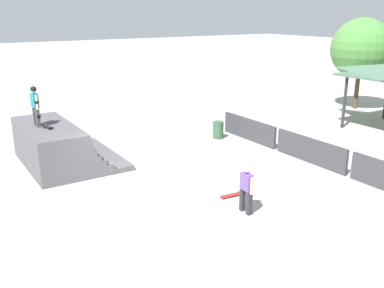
{
  "coord_description": "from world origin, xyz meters",
  "views": [
    {
      "loc": [
        13.37,
        -5.55,
        6.05
      ],
      "look_at": [
        -0.48,
        3.32,
        0.94
      ],
      "focal_mm": 40.0,
      "sensor_mm": 36.0,
      "label": 1
    }
  ],
  "objects_px": {
    "skateboard_on_deck": "(47,127)",
    "tree_beside_pavilion": "(361,49)",
    "skater_on_deck": "(35,103)",
    "trash_bin": "(218,130)",
    "skateboard_on_ground": "(232,195)",
    "bystander_walking": "(246,187)"
  },
  "relations": [
    {
      "from": "skateboard_on_ground",
      "to": "trash_bin",
      "type": "relative_size",
      "value": 1.02
    },
    {
      "from": "skateboard_on_deck",
      "to": "trash_bin",
      "type": "relative_size",
      "value": 0.92
    },
    {
      "from": "skater_on_deck",
      "to": "trash_bin",
      "type": "distance_m",
      "value": 8.76
    },
    {
      "from": "skater_on_deck",
      "to": "skateboard_on_ground",
      "type": "height_order",
      "value": "skater_on_deck"
    },
    {
      "from": "skater_on_deck",
      "to": "skateboard_on_ground",
      "type": "xyz_separation_m",
      "value": [
        6.52,
        4.74,
        -2.57
      ]
    },
    {
      "from": "bystander_walking",
      "to": "trash_bin",
      "type": "height_order",
      "value": "bystander_walking"
    },
    {
      "from": "skater_on_deck",
      "to": "skateboard_on_deck",
      "type": "distance_m",
      "value": 1.02
    },
    {
      "from": "skater_on_deck",
      "to": "tree_beside_pavilion",
      "type": "relative_size",
      "value": 0.28
    },
    {
      "from": "skater_on_deck",
      "to": "skateboard_on_deck",
      "type": "relative_size",
      "value": 2.03
    },
    {
      "from": "skateboard_on_deck",
      "to": "tree_beside_pavilion",
      "type": "xyz_separation_m",
      "value": [
        -0.76,
        19.84,
        2.05
      ]
    },
    {
      "from": "skateboard_on_deck",
      "to": "tree_beside_pavilion",
      "type": "distance_m",
      "value": 19.96
    },
    {
      "from": "tree_beside_pavilion",
      "to": "trash_bin",
      "type": "height_order",
      "value": "tree_beside_pavilion"
    },
    {
      "from": "skater_on_deck",
      "to": "skateboard_on_deck",
      "type": "height_order",
      "value": "skater_on_deck"
    },
    {
      "from": "skateboard_on_ground",
      "to": "tree_beside_pavilion",
      "type": "bearing_deg",
      "value": 28.56
    },
    {
      "from": "tree_beside_pavilion",
      "to": "skater_on_deck",
      "type": "bearing_deg",
      "value": -89.28
    },
    {
      "from": "skateboard_on_deck",
      "to": "trash_bin",
      "type": "height_order",
      "value": "skateboard_on_deck"
    },
    {
      "from": "bystander_walking",
      "to": "skater_on_deck",
      "type": "bearing_deg",
      "value": 30.86
    },
    {
      "from": "tree_beside_pavilion",
      "to": "trash_bin",
      "type": "distance_m",
      "value": 12.12
    },
    {
      "from": "bystander_walking",
      "to": "tree_beside_pavilion",
      "type": "xyz_separation_m",
      "value": [
        -7.96,
        15.74,
        2.96
      ]
    },
    {
      "from": "bystander_walking",
      "to": "skateboard_on_ground",
      "type": "height_order",
      "value": "bystander_walking"
    },
    {
      "from": "tree_beside_pavilion",
      "to": "skateboard_on_deck",
      "type": "bearing_deg",
      "value": -87.81
    },
    {
      "from": "bystander_walking",
      "to": "trash_bin",
      "type": "relative_size",
      "value": 1.82
    }
  ]
}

